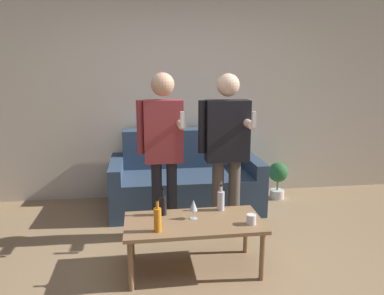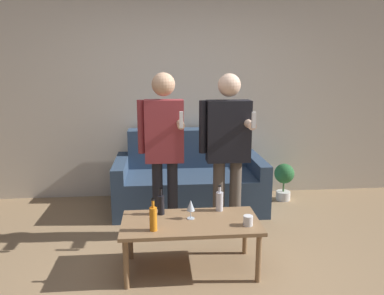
{
  "view_description": "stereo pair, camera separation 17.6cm",
  "coord_description": "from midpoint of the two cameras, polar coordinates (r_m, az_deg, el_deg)",
  "views": [
    {
      "loc": [
        -0.44,
        -2.53,
        1.69
      ],
      "look_at": [
        0.03,
        0.79,
        0.95
      ],
      "focal_mm": 35.0,
      "sensor_mm": 36.0,
      "label": 1
    },
    {
      "loc": [
        -0.27,
        -2.55,
        1.69
      ],
      "look_at": [
        0.03,
        0.79,
        0.95
      ],
      "focal_mm": 35.0,
      "sensor_mm": 36.0,
      "label": 2
    }
  ],
  "objects": [
    {
      "name": "ground_plane",
      "position": [
        3.07,
        -0.15,
        -20.94
      ],
      "size": [
        16.0,
        16.0,
        0.0
      ],
      "primitive_type": "plane",
      "color": "#997A56"
    },
    {
      "name": "wall_back",
      "position": [
        4.82,
        -3.9,
        8.37
      ],
      "size": [
        8.0,
        0.06,
        2.7
      ],
      "color": "beige",
      "rests_on": "ground_plane"
    },
    {
      "name": "couch",
      "position": [
        4.55,
        -2.21,
        -5.06
      ],
      "size": [
        1.75,
        0.91,
        0.91
      ],
      "color": "#334760",
      "rests_on": "ground_plane"
    },
    {
      "name": "coffee_table",
      "position": [
        3.15,
        -1.37,
        -11.92
      ],
      "size": [
        1.13,
        0.56,
        0.44
      ],
      "color": "#8E6B47",
      "rests_on": "ground_plane"
    },
    {
      "name": "bottle_orange",
      "position": [
        3.23,
        -6.01,
        -8.69
      ],
      "size": [
        0.06,
        0.06,
        0.23
      ],
      "color": "black",
      "rests_on": "coffee_table"
    },
    {
      "name": "bottle_green",
      "position": [
        2.93,
        -7.01,
        -10.76
      ],
      "size": [
        0.06,
        0.06,
        0.26
      ],
      "color": "orange",
      "rests_on": "coffee_table"
    },
    {
      "name": "bottle_dark",
      "position": [
        3.32,
        2.89,
        -8.02
      ],
      "size": [
        0.06,
        0.06,
        0.23
      ],
      "color": "silver",
      "rests_on": "coffee_table"
    },
    {
      "name": "wine_glass_near",
      "position": [
        3.13,
        -1.41,
        -8.91
      ],
      "size": [
        0.07,
        0.07,
        0.16
      ],
      "color": "silver",
      "rests_on": "coffee_table"
    },
    {
      "name": "cup_on_table",
      "position": [
        3.08,
        7.37,
        -10.82
      ],
      "size": [
        0.08,
        0.08,
        0.08
      ],
      "color": "white",
      "rests_on": "coffee_table"
    },
    {
      "name": "person_standing_left",
      "position": [
        3.53,
        -5.84,
        0.78
      ],
      "size": [
        0.43,
        0.41,
        1.63
      ],
      "color": "#232328",
      "rests_on": "ground_plane"
    },
    {
      "name": "person_standing_right",
      "position": [
        3.6,
        3.9,
        0.6
      ],
      "size": [
        0.49,
        0.42,
        1.62
      ],
      "color": "brown",
      "rests_on": "ground_plane"
    },
    {
      "name": "potted_plant",
      "position": [
        4.92,
        11.96,
        -4.32
      ],
      "size": [
        0.25,
        0.25,
        0.47
      ],
      "color": "silver",
      "rests_on": "ground_plane"
    }
  ]
}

